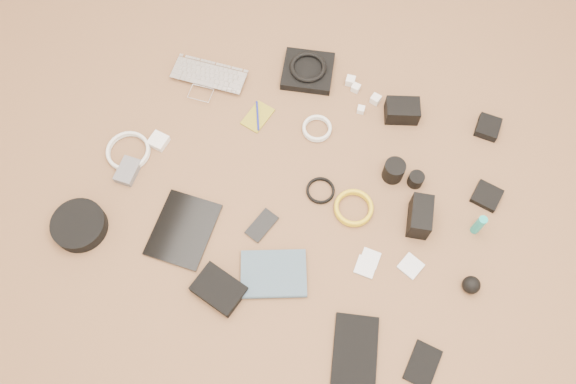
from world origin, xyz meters
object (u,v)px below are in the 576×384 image
(tablet, at_px, (183,229))
(headphone_case, at_px, (79,225))
(phone, at_px, (262,225))
(dslr_camera, at_px, (402,111))
(paperback, at_px, (274,298))
(laptop, at_px, (206,84))

(tablet, height_order, headphone_case, headphone_case)
(tablet, relative_size, phone, 2.16)
(tablet, bearing_deg, dslr_camera, 48.47)
(tablet, distance_m, phone, 0.27)
(paperback, bearing_deg, dslr_camera, -35.31)
(tablet, distance_m, paperback, 0.40)
(dslr_camera, height_order, paperback, dslr_camera)
(phone, height_order, paperback, paperback)
(laptop, height_order, headphone_case, headphone_case)
(headphone_case, bearing_deg, laptop, 74.49)
(dslr_camera, height_order, phone, dslr_camera)
(dslr_camera, bearing_deg, headphone_case, -156.29)
(headphone_case, bearing_deg, tablet, 17.07)
(dslr_camera, relative_size, phone, 1.05)
(dslr_camera, xyz_separation_m, phone, (-0.35, -0.59, -0.03))
(headphone_case, distance_m, paperback, 0.72)
(laptop, bearing_deg, headphone_case, -107.28)
(dslr_camera, xyz_separation_m, paperback, (-0.23, -0.82, -0.02))
(tablet, bearing_deg, headphone_case, -163.10)
(laptop, height_order, dslr_camera, dslr_camera)
(laptop, xyz_separation_m, phone, (0.40, -0.48, -0.01))
(laptop, distance_m, tablet, 0.60)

